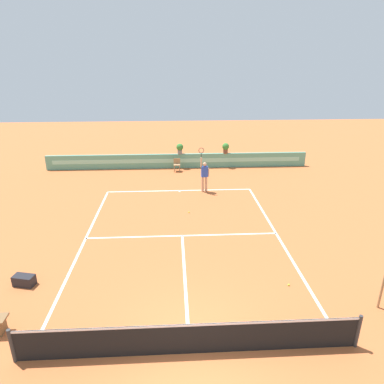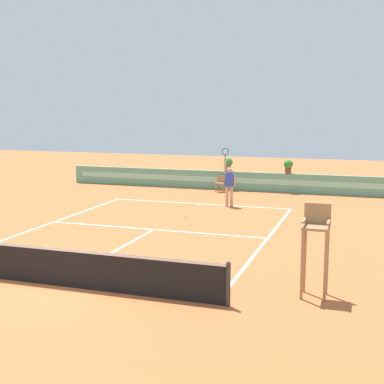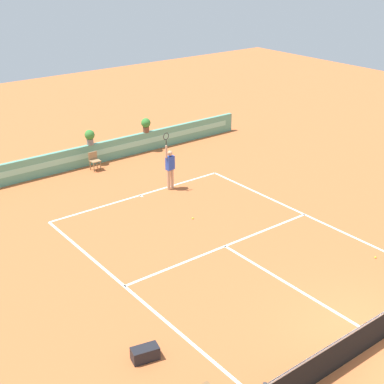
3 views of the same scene
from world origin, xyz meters
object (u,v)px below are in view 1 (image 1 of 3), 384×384
tennis_ball_near_baseline (289,285)px  tennis_ball_mid_court (189,212)px  potted_plant_centre (180,148)px  ball_kid_chair (177,164)px  tennis_player (204,174)px  gear_bag (24,280)px  potted_plant_right (226,147)px

tennis_ball_near_baseline → tennis_ball_mid_court: 6.83m
tennis_ball_mid_court → potted_plant_centre: size_ratio=0.09×
tennis_ball_near_baseline → potted_plant_centre: 14.18m
ball_kid_chair → tennis_player: size_ratio=0.33×
tennis_player → tennis_ball_mid_court: 3.24m
gear_bag → potted_plant_right: bearing=56.5°
tennis_ball_mid_court → potted_plant_centre: (-0.26, 7.62, 1.38)m
gear_bag → tennis_ball_near_baseline: size_ratio=10.29×
tennis_player → tennis_ball_mid_court: bearing=-109.3°
gear_bag → potted_plant_centre: size_ratio=0.97×
tennis_player → tennis_ball_mid_court: size_ratio=38.01×
ball_kid_chair → potted_plant_right: bearing=12.2°
potted_plant_right → gear_bag: bearing=-123.5°
gear_bag → tennis_ball_mid_court: size_ratio=10.29×
tennis_ball_near_baseline → tennis_ball_mid_court: (-3.08, 6.09, 0.00)m
tennis_player → potted_plant_centre: tennis_player is taller
ball_kid_chair → potted_plant_right: potted_plant_right is taller
gear_bag → tennis_ball_mid_court: gear_bag is taller
potted_plant_right → potted_plant_centre: bearing=180.0°
ball_kid_chair → tennis_ball_mid_court: (0.49, -6.89, -0.44)m
tennis_player → potted_plant_right: size_ratio=3.57×
ball_kid_chair → tennis_ball_mid_court: bearing=-86.0°
potted_plant_right → potted_plant_centre: size_ratio=1.00×
gear_bag → ball_kid_chair: bearing=66.8°
tennis_ball_near_baseline → potted_plant_right: size_ratio=0.09×
tennis_ball_near_baseline → potted_plant_centre: bearing=103.7°
tennis_player → potted_plant_centre: size_ratio=3.57×
tennis_player → tennis_ball_near_baseline: (2.06, -8.99, -1.02)m
tennis_player → potted_plant_right: bearing=68.2°
ball_kid_chair → tennis_ball_mid_court: 6.92m
gear_bag → tennis_ball_mid_court: 8.04m
tennis_ball_near_baseline → tennis_ball_mid_court: size_ratio=1.00×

